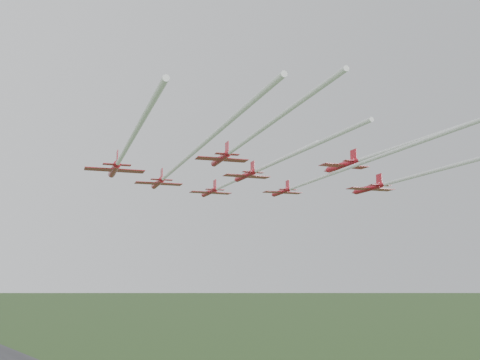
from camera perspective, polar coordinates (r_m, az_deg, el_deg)
jet_lead at (r=108.39m, az=-1.18°, el=-0.35°), size 19.85×54.61×2.79m
jet_row2_left at (r=89.24m, az=-6.67°, el=1.50°), size 25.20×65.57×2.76m
jet_row2_right at (r=98.18m, az=8.26°, el=0.11°), size 23.58×60.08×2.47m
jet_row3_left at (r=79.12m, az=-12.50°, el=2.48°), size 19.45×48.39×2.86m
jet_row3_mid at (r=87.29m, az=2.84°, el=1.47°), size 15.55×42.85×2.50m
jet_row3_right at (r=100.89m, az=17.25°, el=0.15°), size 21.25×52.76×2.90m
jet_row4_left at (r=72.86m, az=0.02°, el=3.77°), size 17.40×42.12×2.40m
jet_row4_right at (r=84.19m, az=15.90°, el=3.19°), size 18.33×55.00×2.65m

